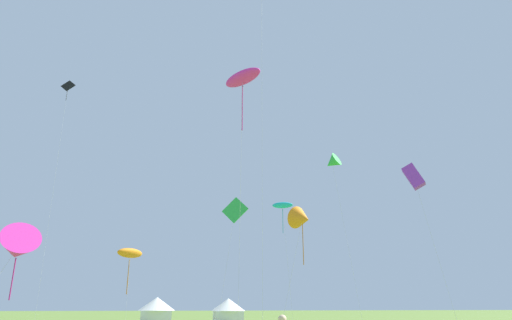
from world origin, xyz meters
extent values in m
cone|color=green|center=(10.72, 40.78, 17.49)|extent=(2.56, 2.58, 2.10)
cylinder|color=#B2B2B7|center=(11.50, 39.85, 8.74)|extent=(1.59, 1.88, 17.49)
cube|color=purple|center=(16.76, 34.35, 14.36)|extent=(2.43, 2.19, 2.67)
cylinder|color=#B2B2B7|center=(17.61, 33.48, 7.18)|extent=(1.73, 1.75, 14.36)
cone|color=#E02DA3|center=(-18.43, 32.64, 6.17)|extent=(4.07, 4.45, 3.76)
cylinder|color=#9D2072|center=(-18.43, 32.64, 3.88)|extent=(0.09, 0.09, 3.06)
ellipsoid|color=#1EB7CC|center=(7.26, 49.87, 14.32)|extent=(2.88, 2.02, 1.02)
cylinder|color=teal|center=(7.26, 49.87, 12.26)|extent=(0.06, 0.06, 3.10)
cylinder|color=#B2B2B7|center=(7.68, 49.53, 7.16)|extent=(0.86, 0.69, 14.33)
cube|color=green|center=(-0.52, 40.05, 11.35)|extent=(2.56, 1.67, 2.91)
cylinder|color=#B2B2B7|center=(-1.42, 39.11, 5.68)|extent=(1.81, 1.89, 11.36)
cube|color=black|center=(-22.54, 57.93, 32.45)|extent=(2.16, 0.76, 2.11)
cylinder|color=black|center=(-22.54, 57.93, 31.00)|extent=(0.07, 0.07, 1.79)
cylinder|color=#B2B2B7|center=(-22.33, 57.32, 16.22)|extent=(0.44, 1.25, 32.45)
ellipsoid|color=orange|center=(-11.35, 51.39, 7.96)|extent=(3.82, 4.15, 1.53)
cylinder|color=#A75C11|center=(-11.35, 51.39, 5.21)|extent=(0.09, 0.09, 3.97)
cylinder|color=#B2B2B7|center=(-11.22, 50.54, 3.98)|extent=(0.29, 1.72, 7.97)
ellipsoid|color=#E02DA3|center=(-1.67, 29.80, 21.05)|extent=(3.59, 4.31, 1.19)
cylinder|color=#9D2072|center=(-1.67, 29.80, 18.16)|extent=(0.10, 0.10, 4.20)
cylinder|color=#B2B2B7|center=(-1.94, 28.67, 10.53)|extent=(0.56, 2.28, 21.05)
cone|color=orange|center=(2.90, 28.24, 8.42)|extent=(2.40, 2.47, 2.09)
cylinder|color=#A75C11|center=(2.90, 28.24, 6.42)|extent=(0.06, 0.06, 3.07)
cylinder|color=#B2B2B7|center=(1.73, 27.52, 4.21)|extent=(2.36, 1.47, 8.42)
cylinder|color=#B2B2B7|center=(-0.66, 26.55, 16.58)|extent=(0.29, 0.95, 33.16)
sphere|color=beige|center=(-4.50, 7.26, 1.62)|extent=(0.22, 0.22, 0.22)
cube|color=white|center=(-7.82, 55.82, 0.70)|extent=(3.71, 3.71, 1.39)
cone|color=white|center=(-7.82, 55.82, 2.20)|extent=(4.64, 4.64, 1.62)
cube|color=white|center=(1.30, 55.82, 0.67)|extent=(3.56, 3.56, 1.33)
cone|color=white|center=(1.30, 55.82, 2.11)|extent=(4.45, 4.45, 1.56)
camera|label=1|loc=(-7.70, -4.64, 1.95)|focal=31.25mm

